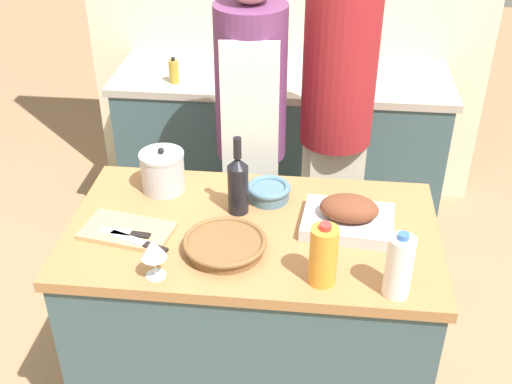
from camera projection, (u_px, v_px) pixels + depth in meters
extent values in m
cube|color=#3D565B|center=(253.00, 325.00, 2.51)|extent=(1.27, 0.71, 0.85)
cube|color=#A37042|center=(253.00, 232.00, 2.27)|extent=(1.30, 0.73, 0.04)
cube|color=#3D565B|center=(280.00, 151.00, 3.70)|extent=(1.76, 0.58, 0.85)
cube|color=#ADA393|center=(282.00, 79.00, 3.46)|extent=(1.81, 0.60, 0.04)
cube|color=#BCBCC1|center=(348.00, 222.00, 2.25)|extent=(0.34, 0.27, 0.04)
ellipsoid|color=brown|center=(349.00, 208.00, 2.22)|extent=(0.22, 0.16, 0.09)
cylinder|color=brown|center=(225.00, 246.00, 2.13)|extent=(0.26, 0.26, 0.04)
torus|color=brown|center=(225.00, 242.00, 2.12)|extent=(0.28, 0.28, 0.02)
cube|color=tan|center=(128.00, 231.00, 2.23)|extent=(0.33, 0.23, 0.02)
cylinder|color=#B7B7BC|center=(163.00, 173.00, 2.44)|extent=(0.16, 0.16, 0.14)
cylinder|color=#B7B7BC|center=(161.00, 155.00, 2.39)|extent=(0.17, 0.17, 0.01)
sphere|color=black|center=(161.00, 151.00, 2.38)|extent=(0.02, 0.02, 0.02)
cylinder|color=slate|center=(269.00, 193.00, 2.40)|extent=(0.15, 0.15, 0.05)
torus|color=slate|center=(269.00, 188.00, 2.39)|extent=(0.16, 0.16, 0.02)
cylinder|color=orange|center=(323.00, 256.00, 1.96)|extent=(0.09, 0.09, 0.20)
cylinder|color=red|center=(325.00, 227.00, 1.90)|extent=(0.04, 0.04, 0.02)
cylinder|color=white|center=(399.00, 267.00, 1.91)|extent=(0.08, 0.08, 0.21)
cylinder|color=#3360B2|center=(404.00, 236.00, 1.85)|extent=(0.03, 0.03, 0.02)
cylinder|color=black|center=(238.00, 189.00, 2.30)|extent=(0.08, 0.08, 0.19)
cone|color=black|center=(238.00, 162.00, 2.24)|extent=(0.08, 0.08, 0.04)
cylinder|color=black|center=(237.00, 148.00, 2.21)|extent=(0.03, 0.03, 0.08)
cylinder|color=silver|center=(156.00, 275.00, 2.03)|extent=(0.06, 0.06, 0.00)
cylinder|color=silver|center=(155.00, 266.00, 2.01)|extent=(0.01, 0.01, 0.07)
cone|color=silver|center=(153.00, 249.00, 1.98)|extent=(0.08, 0.08, 0.07)
cube|color=#B7B7BC|center=(128.00, 238.00, 2.17)|extent=(0.14, 0.08, 0.01)
cube|color=black|center=(156.00, 248.00, 2.12)|extent=(0.09, 0.06, 0.01)
cube|color=#B7B7BC|center=(115.00, 232.00, 2.20)|extent=(0.12, 0.04, 0.01)
cube|color=black|center=(140.00, 235.00, 2.18)|extent=(0.07, 0.03, 0.01)
cylinder|color=#B28E2D|center=(174.00, 72.00, 3.33)|extent=(0.05, 0.05, 0.12)
cylinder|color=black|center=(173.00, 59.00, 3.29)|extent=(0.02, 0.02, 0.02)
cylinder|color=maroon|center=(236.00, 64.00, 3.39)|extent=(0.05, 0.05, 0.14)
cylinder|color=black|center=(236.00, 50.00, 3.35)|extent=(0.02, 0.02, 0.02)
cylinder|color=#B28E2D|center=(230.00, 56.00, 3.51)|extent=(0.05, 0.05, 0.13)
cylinder|color=black|center=(230.00, 44.00, 3.47)|extent=(0.02, 0.02, 0.02)
cube|color=beige|center=(252.00, 225.00, 3.12)|extent=(0.26, 0.19, 0.81)
cylinder|color=#663360|center=(251.00, 83.00, 2.72)|extent=(0.31, 0.31, 0.67)
cube|color=silver|center=(250.00, 139.00, 2.70)|extent=(0.24, 0.04, 0.85)
cube|color=beige|center=(329.00, 217.00, 3.13)|extent=(0.29, 0.23, 0.86)
cylinder|color=maroon|center=(340.00, 64.00, 2.70)|extent=(0.32, 0.32, 0.72)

